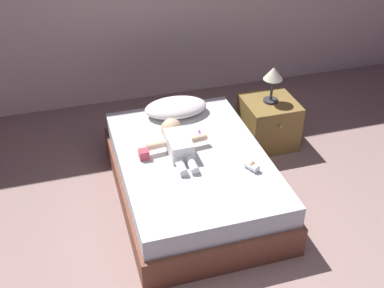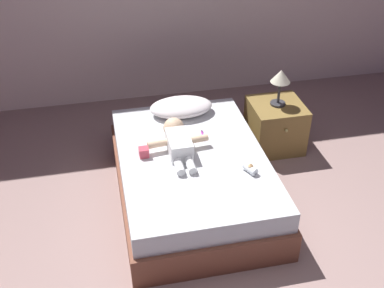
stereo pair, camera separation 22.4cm
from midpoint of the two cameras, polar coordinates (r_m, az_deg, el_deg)
name	(u,v)px [view 2 (the right image)]	position (r m, az deg, el deg)	size (l,w,h in m)	color
bed	(192,177)	(3.86, 1.67, -3.94)	(1.17, 1.71, 0.43)	brown
pillow	(181,107)	(4.23, 0.21, 4.42)	(0.55, 0.35, 0.13)	white
baby	(178,140)	(3.76, -0.02, 0.40)	(0.49, 0.62, 0.17)	white
toothbrush	(203,135)	(3.95, 2.90, 1.08)	(0.02, 0.16, 0.02)	#BA38B2
nightstand	(275,125)	(4.56, 11.30, 2.16)	(0.47, 0.50, 0.45)	olive
lamp	(281,79)	(4.33, 12.01, 7.56)	(0.18, 0.18, 0.34)	#333338
toy_block	(144,152)	(3.70, -4.04, -1.03)	(0.08, 0.08, 0.07)	#D24557
baby_bottle	(250,169)	(3.57, 8.77, -2.96)	(0.10, 0.13, 0.08)	white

